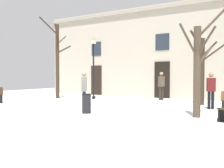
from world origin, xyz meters
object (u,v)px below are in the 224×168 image
object	(u,v)px
streetlamp	(94,62)
litter_bin	(86,103)
person_by_shop_door	(84,88)
tree_right_of_center	(202,68)
person_near_bench	(161,84)
tree_center	(57,59)
tree_foreground	(198,67)
person_strolling	(211,88)

from	to	relation	value
streetlamp	litter_bin	bearing A→B (deg)	-55.57
streetlamp	person_by_shop_door	world-z (taller)	streetlamp
tree_right_of_center	person_near_bench	xyz separation A→B (m)	(-2.97, 1.36, -0.99)
tree_center	person_near_bench	world-z (taller)	tree_center
person_near_bench	tree_right_of_center	bearing A→B (deg)	-85.66
tree_foreground	person_near_bench	distance (m)	7.23
tree_center	litter_bin	bearing A→B (deg)	-36.80
streetlamp	litter_bin	distance (m)	7.17
streetlamp	person_by_shop_door	xyz separation A→B (m)	(2.99, -4.72, -1.51)
person_by_shop_door	tree_center	bearing A→B (deg)	21.56
streetlamp	person_near_bench	bearing A→B (deg)	23.10
person_by_shop_door	litter_bin	bearing A→B (deg)	-170.10
streetlamp	person_by_shop_door	size ratio (longest dim) A/B	2.29
person_by_shop_door	person_strolling	distance (m)	6.11
person_by_shop_door	person_near_bench	distance (m)	6.60
tree_center	person_by_shop_door	distance (m)	6.94
person_near_bench	person_strolling	size ratio (longest dim) A/B	1.03
tree_foreground	tree_center	bearing A→B (deg)	163.00
tree_right_of_center	person_near_bench	distance (m)	3.41
person_strolling	tree_right_of_center	bearing A→B (deg)	82.40
litter_bin	tree_foreground	bearing A→B (deg)	19.08
person_strolling	tree_foreground	bearing A→B (deg)	-121.79
streetlamp	person_strolling	xyz separation A→B (m)	(8.00, -1.21, -1.54)
tree_right_of_center	person_by_shop_door	xyz separation A→B (m)	(-4.13, -5.14, -1.00)
person_by_shop_door	person_strolling	size ratio (longest dim) A/B	1.02
streetlamp	person_strolling	world-z (taller)	streetlamp
streetlamp	person_strolling	distance (m)	8.24
streetlamp	person_by_shop_door	bearing A→B (deg)	-57.61
streetlamp	tree_foreground	bearing A→B (deg)	-26.82
person_strolling	person_near_bench	bearing A→B (deg)	106.31
tree_right_of_center	tree_foreground	distance (m)	4.69
streetlamp	person_near_bench	distance (m)	4.77
streetlamp	tree_center	bearing A→B (deg)	-160.90
tree_center	person_near_bench	distance (m)	7.39
tree_foreground	litter_bin	distance (m)	4.84
litter_bin	person_near_bench	bearing A→B (deg)	87.77
tree_right_of_center	litter_bin	world-z (taller)	tree_right_of_center
tree_right_of_center	person_strolling	size ratio (longest dim) A/B	2.26
litter_bin	person_near_bench	world-z (taller)	person_near_bench
tree_foreground	streetlamp	distance (m)	9.21
person_strolling	tree_center	bearing A→B (deg)	142.34
person_strolling	person_by_shop_door	bearing A→B (deg)	179.20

